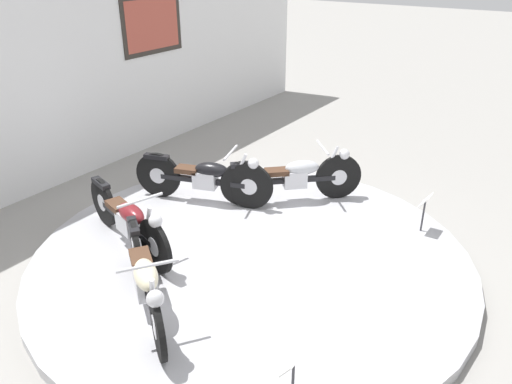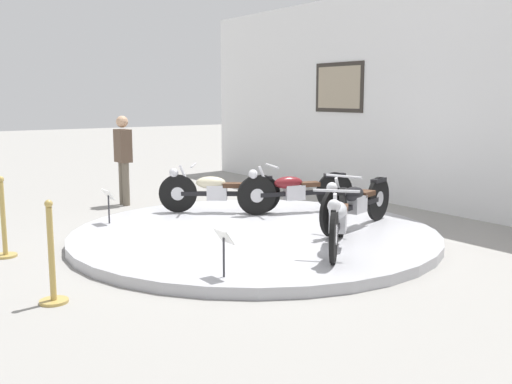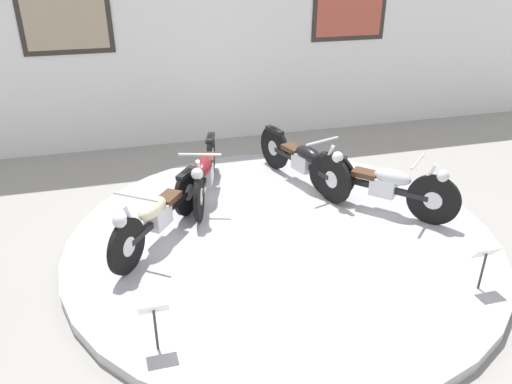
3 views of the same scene
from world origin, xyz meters
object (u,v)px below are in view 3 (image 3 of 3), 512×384
info_placard_front_left (154,315)px  motorcycle_maroon (205,171)px  motorcycle_silver (384,183)px  motorcycle_black (303,159)px  motorcycle_cream (158,213)px  info_placard_front_centre (485,258)px

info_placard_front_left → motorcycle_maroon: bearing=71.8°
motorcycle_maroon → motorcycle_silver: (2.15, -1.01, 0.01)m
motorcycle_black → info_placard_front_left: (-2.33, -2.77, -0.03)m
motorcycle_cream → info_placard_front_left: (-0.18, -1.75, -0.01)m
motorcycle_silver → info_placard_front_centre: motorcycle_silver is taller
motorcycle_maroon → motorcycle_black: (1.42, 0.00, 0.01)m
motorcycle_maroon → motorcycle_black: 1.42m
motorcycle_black → motorcycle_silver: bearing=-54.1°
motorcycle_maroon → info_placard_front_centre: 3.61m
motorcycle_cream → motorcycle_silver: motorcycle_silver is taller
motorcycle_black → info_placard_front_left: motorcycle_black is taller
motorcycle_maroon → info_placard_front_centre: bearing=-49.9°
info_placard_front_centre → motorcycle_silver: bearing=95.9°
motorcycle_black → info_placard_front_centre: bearing=-71.8°
motorcycle_silver → info_placard_front_centre: 1.77m
motorcycle_cream → info_placard_front_left: size_ratio=3.17×
motorcycle_cream → motorcycle_silver: (2.87, 0.01, 0.02)m
motorcycle_maroon → info_placard_front_left: motorcycle_maroon is taller
motorcycle_maroon → info_placard_front_centre: motorcycle_maroon is taller
motorcycle_silver → info_placard_front_centre: bearing=-84.1°
motorcycle_cream → info_placard_front_centre: (3.06, -1.75, -0.01)m
motorcycle_silver → info_placard_front_centre: (0.18, -1.76, -0.02)m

